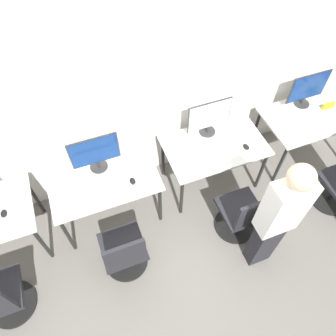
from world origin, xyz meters
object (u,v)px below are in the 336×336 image
Objects in this scene: office_chair_left at (125,253)px; person_right at (278,218)px; mouse_right at (246,147)px; office_chair_right at (242,215)px; mouse_left at (133,181)px; keyboard_right at (221,153)px; monitor_left at (95,153)px; keyboard_left at (107,192)px; monitor_far_right at (308,89)px; office_chair_far_left at (0,301)px; monitor_right at (209,117)px; keyboard_far_right at (320,124)px; mouse_far_left at (4,214)px.

office_chair_left is 1.55m from person_right.
mouse_right is 0.10× the size of office_chair_right.
mouse_left is 0.21× the size of keyboard_right.
keyboard_right is at bearing 93.32° from person_right.
monitor_left is at bearing 136.45° from person_right.
keyboard_left is 2.65m from monitor_far_right.
mouse_left is 0.10× the size of office_chair_right.
person_right is (1.36, -1.30, -0.03)m from monitor_left.
office_chair_far_left is at bearing -165.97° from monitor_far_right.
monitor_right is 1.00× the size of monitor_far_right.
office_chair_right reaches higher than mouse_left.
office_chair_far_left is at bearing -178.71° from office_chair_left.
office_chair_left is 9.68× the size of mouse_right.
office_chair_right is (-0.30, -0.60, -0.38)m from mouse_right.
mouse_left is (1.52, 0.59, 0.38)m from office_chair_far_left.
keyboard_far_right is (0.00, -0.38, -0.23)m from monitor_far_right.
keyboard_left is at bearing -178.57° from keyboard_right.
person_right reaches higher than office_chair_far_left.
keyboard_left is at bearing -171.42° from monitor_far_right.
monitor_right reaches higher than office_chair_right.
keyboard_left is 0.50× the size of office_chair_right.
keyboard_right is at bearing 0.43° from mouse_left.
office_chair_far_left is 1.00× the size of office_chair_right.
mouse_right reaches higher than keyboard_left.
office_chair_far_left is (-0.24, -0.68, -0.38)m from mouse_far_left.
office_chair_left is (-0.30, -0.57, -0.38)m from mouse_left.
office_chair_far_left is at bearing 171.66° from person_right.
office_chair_left is 1.73m from monitor_right.
office_chair_right is 1.70× the size of monitor_far_right.
mouse_right is at bearing 75.34° from person_right.
mouse_far_left is 1.29m from mouse_left.
office_chair_left is at bearing -144.82° from monitor_right.
office_chair_left is 1.70× the size of monitor_far_right.
monitor_right is at bearing 1.94° from monitor_left.
keyboard_far_right is (1.00, 0.00, -0.01)m from mouse_right.
mouse_right is (2.62, -0.10, 0.00)m from mouse_far_left.
keyboard_left is (1.24, 0.57, 0.38)m from office_chair_far_left.
keyboard_far_right is at bearing -0.77° from keyboard_right.
office_chair_right is 1.48m from keyboard_far_right.
keyboard_far_right is at bearing -90.00° from monitor_far_right.
mouse_right reaches higher than keyboard_far_right.
keyboard_far_right is at bearing -0.24° from mouse_left.
office_chair_far_left and office_chair_left have the same top height.
monitor_left reaches higher than office_chair_far_left.
keyboard_far_right is at bearing -7.20° from monitor_left.
office_chair_left is 1.70× the size of monitor_right.
person_right is (1.08, -0.98, 0.19)m from mouse_left.
mouse_right is at bearing -11.69° from monitor_left.
monitor_left is at bearing 36.35° from office_chair_far_left.
office_chair_left is at bearing -161.27° from mouse_right.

